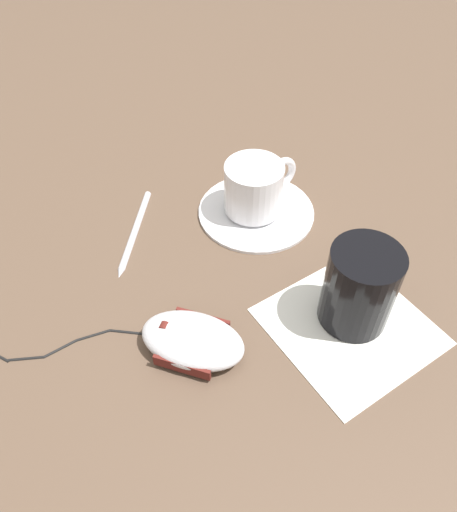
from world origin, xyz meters
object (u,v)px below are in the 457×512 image
object	(u,v)px
drinking_glass	(360,287)
computer_mouse	(192,340)
coffee_cup	(255,187)
pen	(134,229)
saucer	(256,210)

from	to	relation	value
drinking_glass	computer_mouse	bearing A→B (deg)	84.31
coffee_cup	computer_mouse	size ratio (longest dim) A/B	0.81
pen	drinking_glass	bearing A→B (deg)	-136.65
saucer	pen	world-z (taller)	same
coffee_cup	pen	world-z (taller)	coffee_cup
computer_mouse	drinking_glass	bearing A→B (deg)	-95.69
coffee_cup	pen	distance (m)	0.17
saucer	drinking_glass	world-z (taller)	drinking_glass
computer_mouse	drinking_glass	world-z (taller)	drinking_glass
computer_mouse	pen	world-z (taller)	computer_mouse
coffee_cup	drinking_glass	distance (m)	0.21
saucer	computer_mouse	world-z (taller)	computer_mouse
coffee_cup	drinking_glass	bearing A→B (deg)	-168.73
coffee_cup	drinking_glass	size ratio (longest dim) A/B	1.08
saucer	coffee_cup	world-z (taller)	coffee_cup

